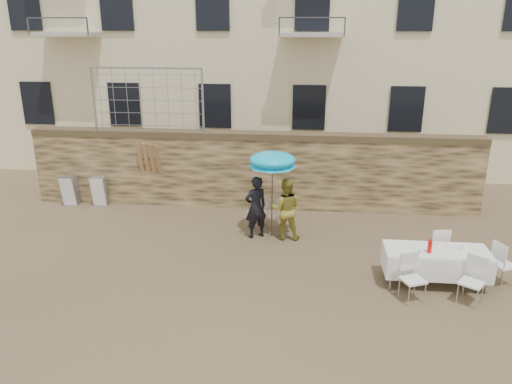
# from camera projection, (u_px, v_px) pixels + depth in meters

# --- Properties ---
(ground) EXTENTS (80.00, 80.00, 0.00)m
(ground) POSITION_uv_depth(u_px,v_px,m) (226.00, 290.00, 10.23)
(ground) COLOR brown
(ground) RESTS_ON ground
(stone_wall) EXTENTS (13.00, 0.50, 2.20)m
(stone_wall) POSITION_uv_depth(u_px,v_px,m) (252.00, 171.00, 14.58)
(stone_wall) COLOR olive
(stone_wall) RESTS_ON ground
(chain_link_fence) EXTENTS (3.20, 0.06, 1.80)m
(chain_link_fence) POSITION_uv_depth(u_px,v_px,m) (148.00, 100.00, 14.23)
(chain_link_fence) COLOR gray
(chain_link_fence) RESTS_ON stone_wall
(man_suit) EXTENTS (0.70, 0.64, 1.61)m
(man_suit) POSITION_uv_depth(u_px,v_px,m) (256.00, 207.00, 12.53)
(man_suit) COLOR black
(man_suit) RESTS_ON ground
(woman_dress) EXTENTS (0.78, 0.62, 1.58)m
(woman_dress) POSITION_uv_depth(u_px,v_px,m) (286.00, 209.00, 12.46)
(woman_dress) COLOR gold
(woman_dress) RESTS_ON ground
(umbrella) EXTENTS (1.20, 1.20, 2.07)m
(umbrella) POSITION_uv_depth(u_px,v_px,m) (272.00, 162.00, 12.21)
(umbrella) COLOR #3F3F44
(umbrella) RESTS_ON ground
(couple_chair_left) EXTENTS (0.67, 0.67, 0.96)m
(couple_chair_left) POSITION_uv_depth(u_px,v_px,m) (258.00, 212.00, 13.15)
(couple_chair_left) COLOR white
(couple_chair_left) RESTS_ON ground
(couple_chair_right) EXTENTS (0.52, 0.52, 0.96)m
(couple_chair_right) POSITION_uv_depth(u_px,v_px,m) (284.00, 213.00, 13.08)
(couple_chair_right) COLOR white
(couple_chair_right) RESTS_ON ground
(banquet_table) EXTENTS (2.10, 0.85, 0.78)m
(banquet_table) POSITION_uv_depth(u_px,v_px,m) (437.00, 252.00, 10.26)
(banquet_table) COLOR white
(banquet_table) RESTS_ON ground
(soda_bottle) EXTENTS (0.09, 0.09, 0.26)m
(soda_bottle) POSITION_uv_depth(u_px,v_px,m) (430.00, 247.00, 10.08)
(soda_bottle) COLOR red
(soda_bottle) RESTS_ON banquet_table
(table_chair_front_left) EXTENTS (0.63, 0.63, 0.96)m
(table_chair_front_left) POSITION_uv_depth(u_px,v_px,m) (413.00, 279.00, 9.70)
(table_chair_front_left) COLOR white
(table_chair_front_left) RESTS_ON ground
(table_chair_front_right) EXTENTS (0.67, 0.67, 0.96)m
(table_chair_front_right) POSITION_uv_depth(u_px,v_px,m) (472.00, 282.00, 9.59)
(table_chair_front_right) COLOR white
(table_chair_front_right) RESTS_ON ground
(table_chair_back) EXTENTS (0.56, 0.56, 0.96)m
(table_chair_back) POSITION_uv_depth(u_px,v_px,m) (436.00, 247.00, 11.08)
(table_chair_back) COLOR white
(table_chair_back) RESTS_ON ground
(table_chair_side) EXTENTS (0.63, 0.63, 0.96)m
(table_chair_side) POSITION_uv_depth(u_px,v_px,m) (504.00, 264.00, 10.30)
(table_chair_side) COLOR white
(table_chair_side) RESTS_ON ground
(chair_stack_left) EXTENTS (0.46, 0.47, 0.92)m
(chair_stack_left) POSITION_uv_depth(u_px,v_px,m) (73.00, 189.00, 15.03)
(chair_stack_left) COLOR white
(chair_stack_left) RESTS_ON ground
(chair_stack_right) EXTENTS (0.46, 0.40, 0.92)m
(chair_stack_right) POSITION_uv_depth(u_px,v_px,m) (101.00, 190.00, 14.94)
(chair_stack_right) COLOR white
(chair_stack_right) RESTS_ON ground
(wood_planks) EXTENTS (0.70, 0.20, 2.00)m
(wood_planks) POSITION_uv_depth(u_px,v_px,m) (153.00, 173.00, 14.68)
(wood_planks) COLOR #A37749
(wood_planks) RESTS_ON ground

